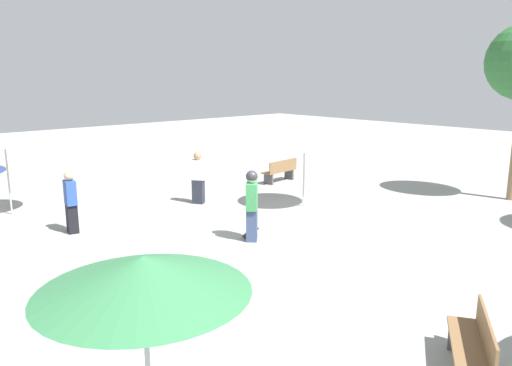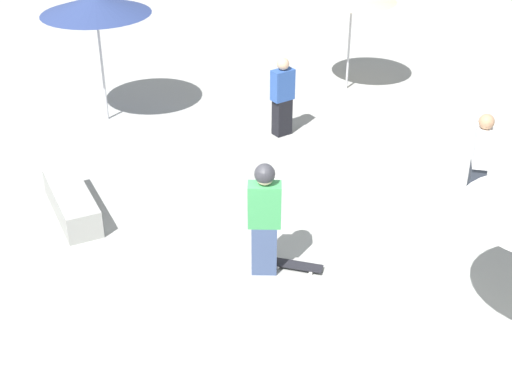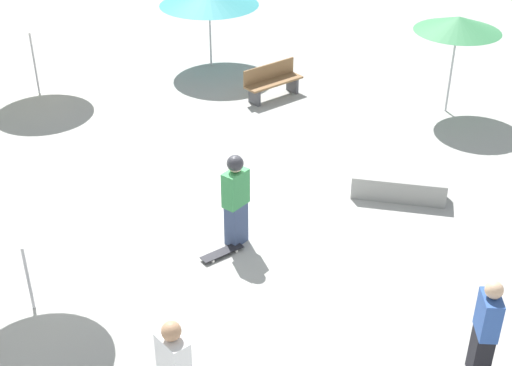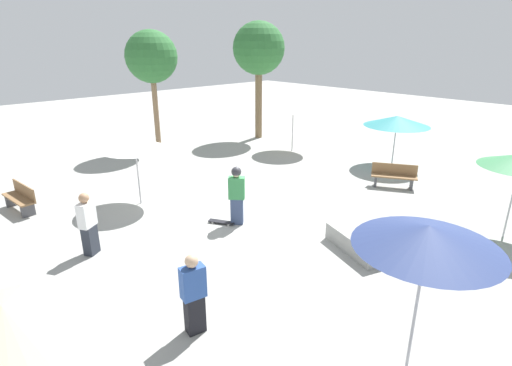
{
  "view_description": "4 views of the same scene",
  "coord_description": "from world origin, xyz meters",
  "px_view_note": "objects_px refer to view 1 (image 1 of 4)",
  "views": [
    {
      "loc": [
        7.71,
        -7.83,
        3.97
      ],
      "look_at": [
        -1.17,
        0.28,
        1.37
      ],
      "focal_mm": 35.0,
      "sensor_mm": 36.0,
      "label": 1
    },
    {
      "loc": [
        5.09,
        5.84,
        6.2
      ],
      "look_at": [
        -1.27,
        -0.47,
        1.17
      ],
      "focal_mm": 50.0,
      "sensor_mm": 36.0,
      "label": 2
    },
    {
      "loc": [
        -11.32,
        1.0,
        7.39
      ],
      "look_at": [
        -0.94,
        -0.38,
        1.17
      ],
      "focal_mm": 50.0,
      "sensor_mm": 36.0,
      "label": 3
    },
    {
      "loc": [
        -7.91,
        -8.22,
        5.15
      ],
      "look_at": [
        -0.5,
        -0.32,
        1.22
      ],
      "focal_mm": 28.0,
      "sensor_mm": 36.0,
      "label": 4
    }
  ],
  "objects_px": {
    "shade_umbrella_green": "(143,274)",
    "bystander_watching": "(198,178)",
    "skater_main": "(252,203)",
    "bench_near": "(473,347)",
    "bench_far": "(280,171)",
    "shade_umbrella_white": "(304,142)",
    "bystander_far": "(71,202)",
    "skateboard": "(251,232)",
    "concrete_ledge": "(159,282)",
    "shade_umbrella_tan": "(4,139)"
  },
  "relations": [
    {
      "from": "shade_umbrella_green",
      "to": "bystander_watching",
      "type": "bearing_deg",
      "value": 141.64
    },
    {
      "from": "skater_main",
      "to": "bystander_watching",
      "type": "bearing_deg",
      "value": 29.15
    },
    {
      "from": "shade_umbrella_green",
      "to": "bench_near",
      "type": "bearing_deg",
      "value": 71.44
    },
    {
      "from": "bench_far",
      "to": "bench_near",
      "type": "bearing_deg",
      "value": -129.57
    },
    {
      "from": "bench_far",
      "to": "shade_umbrella_white",
      "type": "bearing_deg",
      "value": -130.07
    },
    {
      "from": "bench_far",
      "to": "bystander_watching",
      "type": "bearing_deg",
      "value": -179.01
    },
    {
      "from": "bystander_far",
      "to": "bench_near",
      "type": "bearing_deg",
      "value": 18.89
    },
    {
      "from": "bystander_far",
      "to": "skateboard",
      "type": "bearing_deg",
      "value": 56.21
    },
    {
      "from": "bench_near",
      "to": "skateboard",
      "type": "bearing_deg",
      "value": 43.05
    },
    {
      "from": "skater_main",
      "to": "shade_umbrella_green",
      "type": "height_order",
      "value": "shade_umbrella_green"
    },
    {
      "from": "concrete_ledge",
      "to": "shade_umbrella_green",
      "type": "bearing_deg",
      "value": -32.47
    },
    {
      "from": "bystander_watching",
      "to": "bystander_far",
      "type": "height_order",
      "value": "bystander_watching"
    },
    {
      "from": "shade_umbrella_white",
      "to": "bystander_far",
      "type": "distance_m",
      "value": 6.83
    },
    {
      "from": "bench_far",
      "to": "bystander_far",
      "type": "xyz_separation_m",
      "value": [
        0.79,
        -8.37,
        0.38
      ]
    },
    {
      "from": "shade_umbrella_tan",
      "to": "bench_near",
      "type": "bearing_deg",
      "value": 9.07
    },
    {
      "from": "concrete_ledge",
      "to": "bystander_far",
      "type": "distance_m",
      "value": 4.74
    },
    {
      "from": "bystander_watching",
      "to": "skater_main",
      "type": "bearing_deg",
      "value": -49.5
    },
    {
      "from": "bench_near",
      "to": "bench_far",
      "type": "bearing_deg",
      "value": 25.65
    },
    {
      "from": "bench_near",
      "to": "bystander_watching",
      "type": "height_order",
      "value": "bystander_watching"
    },
    {
      "from": "bench_near",
      "to": "bystander_far",
      "type": "xyz_separation_m",
      "value": [
        -9.78,
        -1.4,
        0.38
      ]
    },
    {
      "from": "skater_main",
      "to": "bench_near",
      "type": "bearing_deg",
      "value": -148.14
    },
    {
      "from": "skateboard",
      "to": "shade_umbrella_green",
      "type": "relative_size",
      "value": 0.34
    },
    {
      "from": "bench_far",
      "to": "bystander_far",
      "type": "distance_m",
      "value": 8.42
    },
    {
      "from": "skateboard",
      "to": "shade_umbrella_tan",
      "type": "height_order",
      "value": "shade_umbrella_tan"
    },
    {
      "from": "shade_umbrella_tan",
      "to": "shade_umbrella_white",
      "type": "xyz_separation_m",
      "value": [
        5.12,
        6.96,
        -0.21
      ]
    },
    {
      "from": "bystander_watching",
      "to": "bystander_far",
      "type": "relative_size",
      "value": 1.02
    },
    {
      "from": "bench_near",
      "to": "shade_umbrella_green",
      "type": "xyz_separation_m",
      "value": [
        -1.37,
        -4.09,
        1.76
      ]
    },
    {
      "from": "bench_near",
      "to": "bystander_watching",
      "type": "distance_m",
      "value": 10.43
    },
    {
      "from": "shade_umbrella_white",
      "to": "bystander_far",
      "type": "bearing_deg",
      "value": -109.48
    },
    {
      "from": "skateboard",
      "to": "shade_umbrella_tan",
      "type": "relative_size",
      "value": 0.34
    },
    {
      "from": "shade_umbrella_green",
      "to": "shade_umbrella_white",
      "type": "bearing_deg",
      "value": 124.35
    },
    {
      "from": "concrete_ledge",
      "to": "shade_umbrella_tan",
      "type": "relative_size",
      "value": 0.8
    },
    {
      "from": "bench_far",
      "to": "bystander_watching",
      "type": "distance_m",
      "value": 4.25
    },
    {
      "from": "bystander_watching",
      "to": "bystander_far",
      "type": "distance_m",
      "value": 4.18
    },
    {
      "from": "skater_main",
      "to": "shade_umbrella_green",
      "type": "relative_size",
      "value": 0.74
    },
    {
      "from": "shade_umbrella_tan",
      "to": "shade_umbrella_white",
      "type": "relative_size",
      "value": 1.1
    },
    {
      "from": "concrete_ledge",
      "to": "skater_main",
      "type": "bearing_deg",
      "value": 108.47
    },
    {
      "from": "bench_far",
      "to": "shade_umbrella_tan",
      "type": "relative_size",
      "value": 0.69
    },
    {
      "from": "bench_near",
      "to": "shade_umbrella_tan",
      "type": "height_order",
      "value": "shade_umbrella_tan"
    },
    {
      "from": "shade_umbrella_green",
      "to": "bystander_watching",
      "type": "distance_m",
      "value": 11.14
    },
    {
      "from": "bench_far",
      "to": "shade_umbrella_white",
      "type": "xyz_separation_m",
      "value": [
        3.03,
        -2.04,
        1.57
      ]
    },
    {
      "from": "concrete_ledge",
      "to": "shade_umbrella_green",
      "type": "height_order",
      "value": "shade_umbrella_green"
    },
    {
      "from": "skater_main",
      "to": "bench_far",
      "type": "distance_m",
      "value": 6.95
    },
    {
      "from": "skateboard",
      "to": "concrete_ledge",
      "type": "xyz_separation_m",
      "value": [
        1.46,
        -3.6,
        0.17
      ]
    },
    {
      "from": "bystander_watching",
      "to": "bystander_far",
      "type": "xyz_separation_m",
      "value": [
        0.26,
        -4.17,
        -0.02
      ]
    },
    {
      "from": "skater_main",
      "to": "concrete_ledge",
      "type": "relative_size",
      "value": 0.92
    },
    {
      "from": "concrete_ledge",
      "to": "shade_umbrella_white",
      "type": "height_order",
      "value": "shade_umbrella_white"
    },
    {
      "from": "bench_near",
      "to": "bystander_far",
      "type": "bearing_deg",
      "value": 67.21
    },
    {
      "from": "concrete_ledge",
      "to": "shade_umbrella_tan",
      "type": "distance_m",
      "value": 7.83
    },
    {
      "from": "bench_far",
      "to": "shade_umbrella_tan",
      "type": "xyz_separation_m",
      "value": [
        -2.09,
        -8.99,
        1.78
      ]
    }
  ]
}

